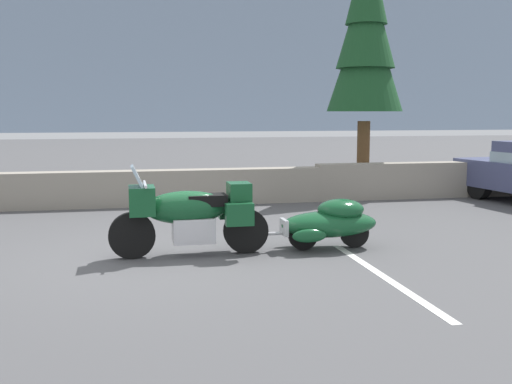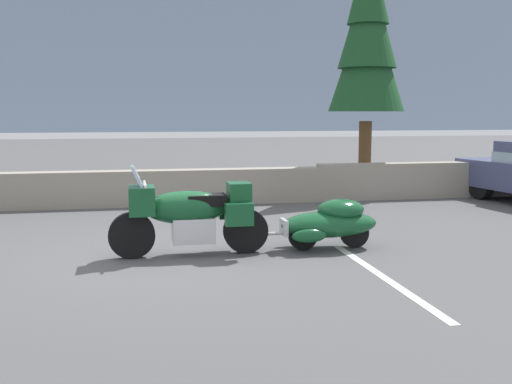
# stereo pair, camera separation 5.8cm
# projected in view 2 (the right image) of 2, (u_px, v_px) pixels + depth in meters

# --- Properties ---
(ground_plane) EXTENTS (80.00, 80.00, 0.00)m
(ground_plane) POSITION_uv_depth(u_px,v_px,m) (151.00, 259.00, 8.57)
(ground_plane) COLOR #4C4C4F
(stone_guard_wall) EXTENTS (24.00, 0.51, 0.89)m
(stone_guard_wall) POSITION_uv_depth(u_px,v_px,m) (137.00, 187.00, 13.35)
(stone_guard_wall) COLOR gray
(stone_guard_wall) RESTS_ON ground
(distant_ridgeline) EXTENTS (240.00, 80.00, 16.00)m
(distant_ridgeline) POSITION_uv_depth(u_px,v_px,m) (137.00, 76.00, 99.97)
(distant_ridgeline) COLOR #7F93AD
(distant_ridgeline) RESTS_ON ground
(touring_motorcycle) EXTENTS (2.31, 0.77, 1.33)m
(touring_motorcycle) POSITION_uv_depth(u_px,v_px,m) (189.00, 213.00, 8.72)
(touring_motorcycle) COLOR black
(touring_motorcycle) RESTS_ON ground
(car_shaped_trailer) EXTENTS (2.21, 0.79, 0.76)m
(car_shaped_trailer) POSITION_uv_depth(u_px,v_px,m) (330.00, 222.00, 9.18)
(car_shaped_trailer) COLOR black
(car_shaped_trailer) RESTS_ON ground
(pine_tree_tall) EXTENTS (1.88, 1.88, 6.39)m
(pine_tree_tall) POSITION_uv_depth(u_px,v_px,m) (368.00, 33.00, 14.83)
(pine_tree_tall) COLOR brown
(pine_tree_tall) RESTS_ON ground
(parking_stripe_marker) EXTENTS (0.12, 3.60, 0.01)m
(parking_stripe_marker) POSITION_uv_depth(u_px,v_px,m) (383.00, 276.00, 7.66)
(parking_stripe_marker) COLOR silver
(parking_stripe_marker) RESTS_ON ground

